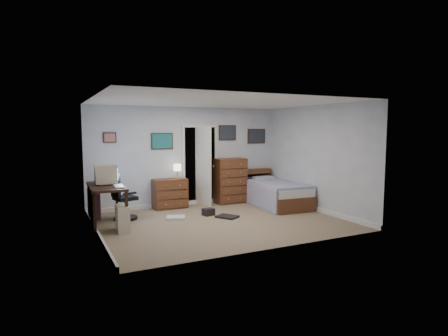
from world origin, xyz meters
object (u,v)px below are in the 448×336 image
at_px(computer_desk, 101,195).
at_px(office_chair, 123,202).
at_px(low_dresser, 170,194).
at_px(tall_dresser, 230,181).
at_px(bed, 275,193).

relative_size(computer_desk, office_chair, 1.43).
xyz_separation_m(computer_desk, office_chair, (0.49, 0.36, -0.24)).
distance_m(office_chair, low_dresser, 1.46).
height_order(computer_desk, tall_dresser, tall_dresser).
height_order(computer_desk, low_dresser, computer_desk).
height_order(computer_desk, bed, computer_desk).
bearing_deg(tall_dresser, low_dresser, 178.27).
relative_size(office_chair, bed, 0.49).
bearing_deg(office_chair, computer_desk, -157.37).
bearing_deg(computer_desk, bed, 4.94).
bearing_deg(low_dresser, bed, -21.06).
xyz_separation_m(computer_desk, low_dresser, (1.76, 1.06, -0.27)).
xyz_separation_m(low_dresser, tall_dresser, (1.65, -0.02, 0.22)).
height_order(computer_desk, office_chair, office_chair).
height_order(office_chair, bed, office_chair).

